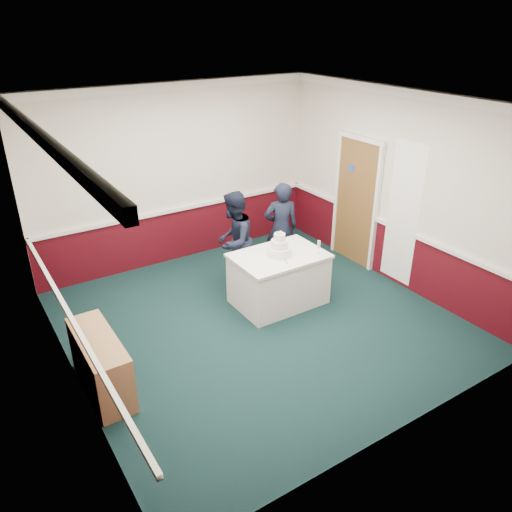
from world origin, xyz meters
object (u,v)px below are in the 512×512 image
cake_knife (286,260)px  champagne_flute (319,245)px  cake_table (279,278)px  wedding_cake (279,248)px  person_woman (281,228)px  person_man (234,241)px  sideboard (101,364)px

cake_knife → champagne_flute: 0.55m
champagne_flute → cake_table: bearing=150.8°
wedding_cake → person_woman: (0.61, 0.81, -0.12)m
wedding_cake → person_woman: size_ratio=0.23×
cake_knife → person_man: (-0.27, 0.98, -0.01)m
cake_knife → cake_table: bearing=104.5°
cake_table → wedding_cake: wedding_cake is taller
cake_knife → person_man: bearing=128.4°
champagne_flute → person_woman: 1.11m
sideboard → cake_table: cake_table is taller
cake_knife → person_man: person_man is taller
sideboard → cake_knife: cake_knife is taller
cake_table → champagne_flute: champagne_flute is taller
sideboard → person_woman: bearing=21.0°
wedding_cake → cake_table: bearing=-90.0°
person_man → champagne_flute: bearing=87.2°
cake_table → wedding_cake: bearing=90.0°
cake_table → wedding_cake: 0.50m
wedding_cake → sideboard: bearing=-169.9°
champagne_flute → person_man: person_man is taller
person_woman → person_man: bearing=24.6°
sideboard → cake_knife: bearing=6.2°
person_man → cake_table: bearing=71.1°
person_man → person_woman: (0.90, 0.03, -0.01)m
sideboard → cake_table: size_ratio=0.91×
champagne_flute → sideboard: bearing=-176.2°
sideboard → wedding_cake: wedding_cake is taller
sideboard → person_woman: 3.68m
person_woman → cake_table: bearing=76.0°
cake_knife → person_woman: bearing=80.9°
sideboard → wedding_cake: (2.81, 0.50, 0.55)m
wedding_cake → cake_knife: size_ratio=1.65×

